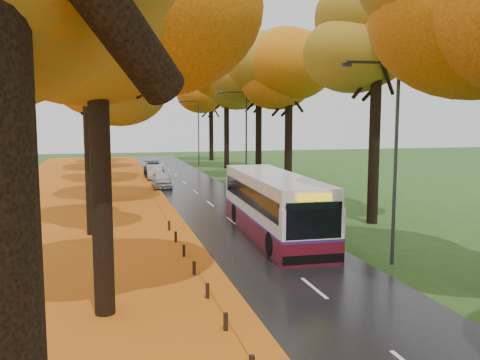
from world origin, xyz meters
name	(u,v)px	position (x,y,z in m)	size (l,w,h in m)	color
road	(207,202)	(0.00, 25.00, 0.02)	(6.50, 90.00, 0.04)	black
centre_line	(207,201)	(0.00, 25.00, 0.04)	(0.12, 90.00, 0.01)	silver
leaf_verge	(73,207)	(-9.00, 25.00, 0.01)	(12.00, 90.00, 0.02)	#96510D
leaf_drift	(164,203)	(-3.05, 25.00, 0.04)	(0.90, 90.00, 0.01)	#D35C15
trees_left	(97,64)	(-7.18, 27.06, 9.53)	(9.20, 74.00, 13.88)	black
trees_right	(296,67)	(7.19, 26.91, 9.69)	(9.30, 74.20, 13.96)	black
bollard_row	(216,305)	(-3.70, 4.70, 0.26)	(0.11, 23.51, 0.52)	black
streetlamp_near	(390,147)	(3.95, 8.00, 4.71)	(2.45, 0.18, 8.00)	#333538
streetlamp_mid	(243,132)	(3.95, 30.00, 4.71)	(2.45, 0.18, 8.00)	#333538
streetlamp_far	(197,128)	(3.95, 52.00, 4.71)	(2.45, 0.18, 8.00)	#333538
bus	(273,203)	(1.21, 14.05, 1.62)	(3.08, 11.54, 3.01)	#570D19
car_white	(161,180)	(-2.35, 33.12, 0.70)	(1.57, 3.89, 1.33)	#B9B9BE
car_silver	(154,172)	(-2.35, 39.66, 0.71)	(1.41, 4.05, 1.33)	#AFB2B7
car_dark	(153,169)	(-2.19, 42.63, 0.72)	(1.91, 4.69, 1.36)	black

